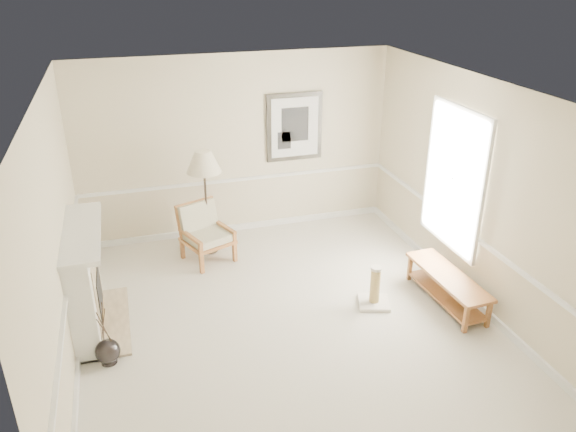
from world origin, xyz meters
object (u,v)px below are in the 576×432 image
object	(u,v)px
floor_vase	(108,352)
armchair	(204,230)
floor_lamp	(204,165)
scratching_post	(375,293)
bench	(447,284)

from	to	relation	value
floor_vase	armchair	xyz separation A→B (m)	(1.44, 2.14, 0.31)
floor_lamp	scratching_post	size ratio (longest dim) A/B	2.89
armchair	bench	world-z (taller)	armchair
floor_vase	floor_lamp	xyz separation A→B (m)	(1.53, 2.33, 1.27)
armchair	floor_lamp	bearing A→B (deg)	43.47
bench	scratching_post	distance (m)	0.97
armchair	bench	bearing A→B (deg)	-58.41
floor_vase	bench	xyz separation A→B (m)	(4.30, 0.01, 0.13)
floor_vase	bench	distance (m)	4.30
armchair	bench	size ratio (longest dim) A/B	0.60
floor_vase	floor_lamp	world-z (taller)	floor_lamp
armchair	scratching_post	xyz separation A→B (m)	(1.93, -1.92, -0.29)
floor_vase	scratching_post	size ratio (longest dim) A/B	1.44
floor_lamp	bench	distance (m)	3.80
armchair	floor_lamp	size ratio (longest dim) A/B	0.54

